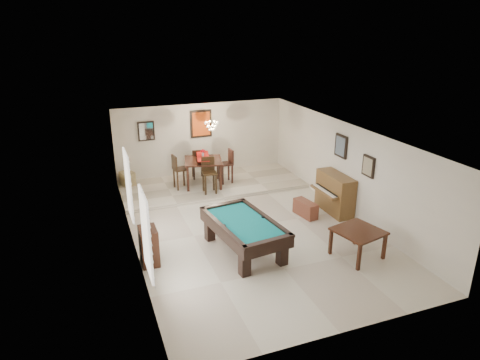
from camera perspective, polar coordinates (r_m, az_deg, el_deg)
ground_plane at (r=11.64m, az=1.04°, el=-6.33°), size 6.00×9.00×0.02m
wall_back at (r=15.20m, az=-5.18°, el=5.31°), size 6.00×0.04×2.60m
wall_front at (r=7.53m, az=14.02°, el=-11.59°), size 6.00×0.04×2.60m
wall_left at (r=10.46m, az=-14.39°, el=-2.29°), size 0.04×9.00×2.60m
wall_right at (r=12.48m, az=14.01°, el=1.43°), size 0.04×9.00×2.60m
ceiling at (r=10.73m, az=1.13°, el=6.24°), size 6.00×9.00×0.04m
dining_step at (r=14.43m, az=-3.69°, el=-0.65°), size 6.00×2.50×0.12m
window_left_front at (r=8.43m, az=-12.42°, el=-7.05°), size 0.06×1.00×1.70m
window_left_rear at (r=10.99m, az=-14.66°, el=-0.66°), size 0.06×1.00×1.70m
pool_table at (r=10.31m, az=0.53°, el=-7.56°), size 1.56×2.48×0.78m
square_table at (r=10.48m, az=15.37°, el=-8.14°), size 1.20×1.20×0.69m
upright_piano at (r=12.57m, az=12.02°, el=-1.82°), size 0.77×1.37×1.14m
piano_bench at (r=12.33m, az=8.72°, el=-3.79°), size 0.44×0.84×0.44m
apothecary_chest at (r=10.02m, az=-12.06°, el=-8.62°), size 0.39×0.58×0.87m
dining_table at (r=14.13m, az=-4.90°, el=1.25°), size 1.44×1.44×0.99m
flower_vase at (r=13.94m, az=-4.98°, el=3.64°), size 0.18×0.18×0.24m
dining_chair_south at (r=13.44m, az=-4.09°, el=0.59°), size 0.45×0.45×1.13m
dining_chair_north at (r=14.77m, az=-5.66°, el=2.21°), size 0.44×0.44×1.05m
dining_chair_west at (r=13.91m, az=-7.95°, el=1.11°), size 0.47×0.47×1.13m
dining_chair_east at (r=14.29m, az=-1.93°, el=1.84°), size 0.44×0.44×1.14m
corner_bench at (r=14.66m, az=-14.78°, el=0.21°), size 0.52×0.58×0.44m
chandelier at (r=13.77m, az=-3.83°, el=7.63°), size 0.44×0.44×0.60m
back_painting at (r=15.02m, az=-5.21°, el=7.48°), size 0.75×0.06×0.95m
back_mirror at (r=14.67m, az=-12.41°, el=6.39°), size 0.55×0.06×0.65m
right_picture_upper at (r=12.52m, az=13.33°, el=4.42°), size 0.06×0.55×0.65m
right_picture_lower at (r=11.57m, az=16.75°, el=1.77°), size 0.06×0.45×0.55m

